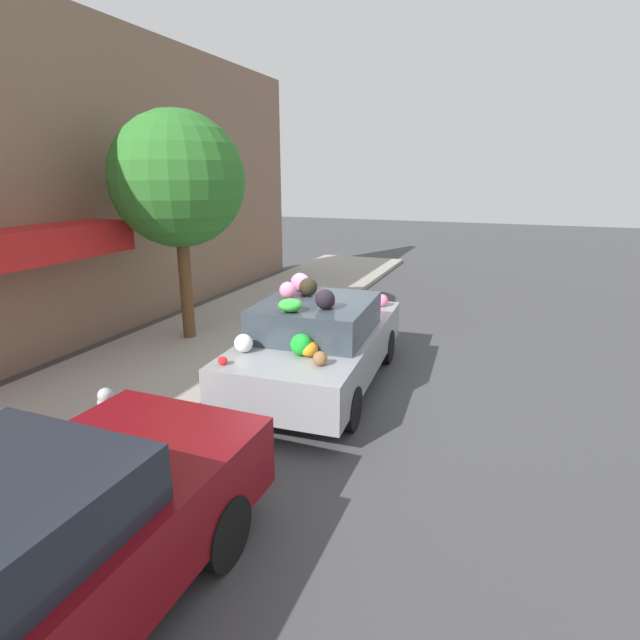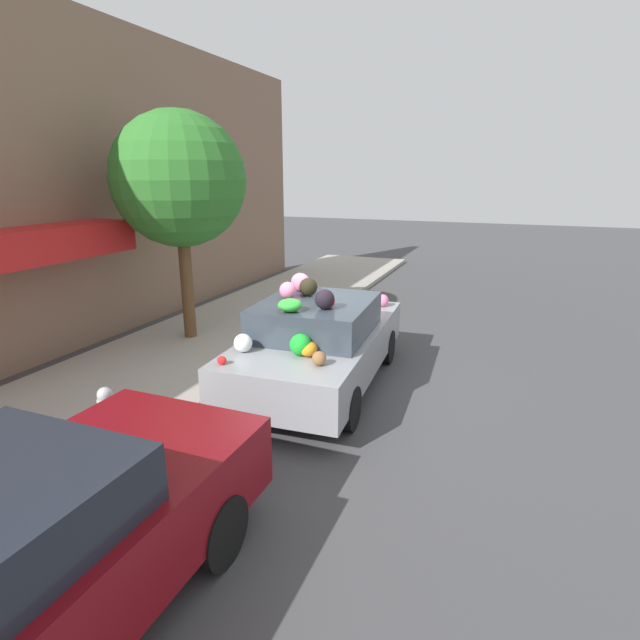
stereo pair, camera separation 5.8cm
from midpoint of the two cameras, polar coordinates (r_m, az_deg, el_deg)
name	(u,v)px [view 1 (the left image)]	position (r m, az deg, el deg)	size (l,w,h in m)	color
ground_plane	(311,382)	(8.24, -1.25, -7.13)	(60.00, 60.00, 0.00)	#424244
sidewalk_curb	(174,358)	(9.51, -16.49, -4.15)	(24.00, 3.20, 0.12)	#9E998E
building_facade	(55,188)	(10.43, -28.14, 13.20)	(18.00, 1.20, 6.21)	#846651
street_tree	(178,180)	(9.97, -16.10, 15.08)	(2.50, 2.50, 4.31)	brown
fire_hydrant	(108,415)	(6.70, -23.31, -9.94)	(0.20, 0.20, 0.70)	#B2B2B7
art_car	(319,341)	(7.87, -0.34, -2.39)	(4.28, 2.08, 1.73)	gray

